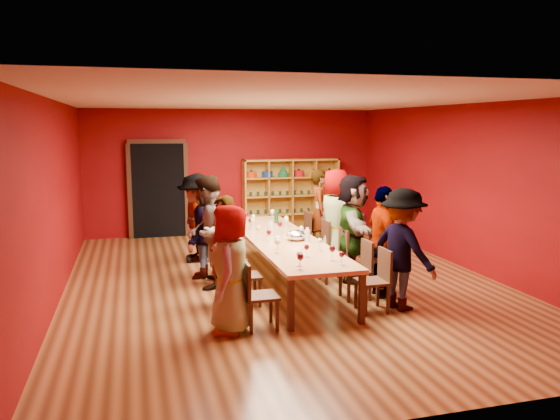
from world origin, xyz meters
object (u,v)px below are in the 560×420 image
at_px(shelving_unit, 290,192).
at_px(person_right_2, 353,228).
at_px(chair_person_left_0, 255,292).
at_px(person_right_4, 320,212).
at_px(chair_person_right_0, 378,277).
at_px(chair_person_right_4, 303,231).
at_px(chair_person_left_1, 240,272).
at_px(person_left_4, 196,219).
at_px(chair_person_left_4, 212,235).
at_px(person_left_1, 224,252).
at_px(person_right_0, 403,249).
at_px(person_right_1, 383,242).
at_px(chair_person_right_2, 337,252).
at_px(chair_person_right_3, 320,242).
at_px(spittoon_bowl, 296,235).
at_px(person_left_0, 230,269).
at_px(tasting_table, 282,241).
at_px(chair_person_left_2, 228,256).
at_px(chair_person_right_1, 360,266).
at_px(wine_bottle, 276,217).
at_px(chair_person_left_3, 222,248).
at_px(person_left_2, 207,232).
at_px(person_left_3, 198,226).
at_px(person_right_3, 336,219).

xyz_separation_m(shelving_unit, person_right_2, (-0.22, -4.50, -0.08)).
bearing_deg(chair_person_left_0, person_right_4, 59.61).
distance_m(chair_person_right_0, chair_person_right_4, 3.51).
distance_m(chair_person_left_1, person_left_4, 2.88).
height_order(chair_person_left_4, person_left_4, person_left_4).
relative_size(person_left_1, person_left_4, 0.99).
distance_m(person_right_0, person_right_1, 0.61).
xyz_separation_m(chair_person_left_4, chair_person_right_2, (1.82, -2.04, 0.00)).
relative_size(person_left_1, chair_person_left_4, 1.83).
relative_size(chair_person_right_3, spittoon_bowl, 2.67).
relative_size(person_left_0, person_right_1, 0.96).
height_order(tasting_table, person_left_1, person_left_1).
bearing_deg(chair_person_right_0, chair_person_left_2, 135.54).
distance_m(tasting_table, chair_person_right_1, 1.47).
distance_m(person_left_0, person_right_0, 2.52).
distance_m(person_left_4, wine_bottle, 1.56).
relative_size(chair_person_left_3, person_right_1, 0.52).
height_order(chair_person_left_0, chair_person_right_4, same).
xyz_separation_m(person_left_1, person_right_4, (2.44, 2.76, 0.06)).
height_order(person_left_1, chair_person_right_0, person_left_1).
bearing_deg(person_left_0, person_right_0, 111.22).
distance_m(chair_person_left_2, person_right_4, 2.82).
bearing_deg(person_left_4, person_right_2, 53.57).
height_order(person_left_4, spittoon_bowl, person_left_4).
bearing_deg(shelving_unit, person_right_4, -92.48).
distance_m(person_left_4, chair_person_right_4, 2.16).
bearing_deg(chair_person_left_3, person_right_2, -22.09).
xyz_separation_m(chair_person_left_0, person_right_0, (2.20, 0.23, 0.37)).
bearing_deg(person_left_0, spittoon_bowl, 157.52).
relative_size(person_left_1, chair_person_right_3, 1.83).
bearing_deg(person_left_2, person_right_0, 70.49).
distance_m(shelving_unit, wine_bottle, 3.11).
relative_size(chair_person_right_0, wine_bottle, 2.78).
relative_size(person_left_3, chair_person_right_4, 2.03).
bearing_deg(chair_person_left_4, spittoon_bowl, -62.14).
bearing_deg(chair_person_right_3, wine_bottle, 131.74).
distance_m(shelving_unit, chair_person_left_2, 4.88).
xyz_separation_m(tasting_table, chair_person_left_2, (-0.91, 0.04, -0.20)).
distance_m(chair_person_left_2, chair_person_right_0, 2.55).
relative_size(tasting_table, chair_person_right_4, 5.06).
distance_m(chair_person_right_2, wine_bottle, 1.77).
relative_size(person_left_4, person_right_1, 0.97).
bearing_deg(wine_bottle, shelving_unit, 68.75).
height_order(chair_person_left_0, chair_person_left_3, same).
relative_size(chair_person_left_1, chair_person_right_1, 1.00).
bearing_deg(chair_person_left_2, person_left_1, -103.14).
relative_size(person_left_0, chair_person_right_2, 1.84).
bearing_deg(person_right_1, person_right_3, 5.87).
bearing_deg(person_left_3, person_right_1, 70.66).
distance_m(chair_person_right_0, chair_person_right_3, 2.44).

